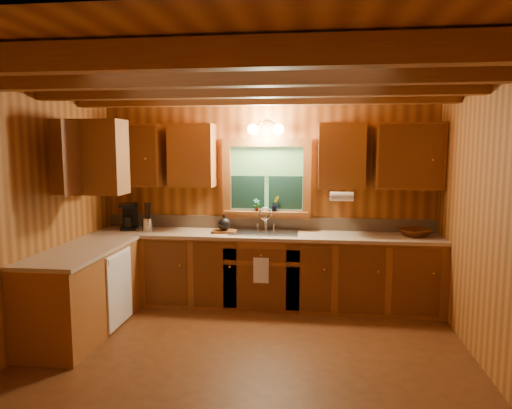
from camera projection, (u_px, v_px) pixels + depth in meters
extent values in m
plane|color=#593115|center=(245.00, 362.00, 4.25)|extent=(4.20, 4.20, 0.00)
plane|color=brown|center=(244.00, 69.00, 3.93)|extent=(4.20, 4.20, 0.00)
plane|color=brown|center=(267.00, 198.00, 5.96)|extent=(4.20, 0.00, 4.20)
plane|color=brown|center=(185.00, 284.00, 2.22)|extent=(4.20, 0.00, 4.20)
plane|color=brown|center=(22.00, 217.00, 4.35)|extent=(0.00, 3.80, 3.80)
plane|color=brown|center=(498.00, 226.00, 3.83)|extent=(0.00, 3.80, 3.80)
cube|color=brown|center=(214.00, 54.00, 2.76)|extent=(4.20, 0.14, 0.18)
cube|color=brown|center=(236.00, 75.00, 3.55)|extent=(4.20, 0.14, 0.18)
cube|color=brown|center=(251.00, 88.00, 4.34)|extent=(4.20, 0.14, 0.18)
cube|color=brown|center=(261.00, 97.00, 5.13)|extent=(4.20, 0.14, 0.18)
cube|color=brown|center=(264.00, 271.00, 5.76)|extent=(4.20, 0.62, 0.86)
cube|color=brown|center=(83.00, 293.00, 4.89)|extent=(0.62, 1.60, 0.86)
cube|color=tan|center=(264.00, 235.00, 5.71)|extent=(4.20, 0.66, 0.04)
cube|color=tan|center=(82.00, 251.00, 4.83)|extent=(0.64, 1.60, 0.04)
cube|color=tan|center=(267.00, 223.00, 5.99)|extent=(4.20, 0.02, 0.16)
cube|color=white|center=(120.00, 288.00, 5.05)|extent=(0.02, 0.60, 0.80)
cube|color=brown|center=(133.00, 155.00, 5.94)|extent=(0.78, 0.34, 0.78)
cube|color=brown|center=(192.00, 155.00, 5.84)|extent=(0.55, 0.34, 0.78)
cube|color=brown|center=(342.00, 156.00, 5.61)|extent=(0.55, 0.34, 0.78)
cube|color=brown|center=(409.00, 156.00, 5.52)|extent=(0.78, 0.34, 0.78)
cube|color=brown|center=(73.00, 157.00, 4.93)|extent=(0.34, 1.10, 0.78)
cube|color=brown|center=(267.00, 143.00, 5.84)|extent=(1.12, 0.08, 0.10)
cube|color=brown|center=(266.00, 214.00, 5.95)|extent=(1.12, 0.08, 0.10)
cube|color=brown|center=(227.00, 178.00, 5.95)|extent=(0.10, 0.08, 0.80)
cube|color=brown|center=(307.00, 179.00, 5.83)|extent=(0.10, 0.08, 0.80)
cube|color=#3C7330|center=(267.00, 178.00, 5.93)|extent=(0.92, 0.01, 0.80)
cube|color=black|center=(248.00, 192.00, 5.95)|extent=(0.42, 0.02, 0.42)
cube|color=black|center=(285.00, 193.00, 5.89)|extent=(0.42, 0.02, 0.42)
cylinder|color=black|center=(267.00, 177.00, 5.90)|extent=(0.92, 0.01, 0.01)
cube|color=brown|center=(266.00, 213.00, 5.90)|extent=(1.06, 0.14, 0.04)
cylinder|color=black|center=(267.00, 124.00, 5.81)|extent=(0.08, 0.03, 0.08)
cylinder|color=black|center=(258.00, 124.00, 5.76)|extent=(0.09, 0.17, 0.08)
cylinder|color=black|center=(274.00, 124.00, 5.74)|extent=(0.09, 0.17, 0.08)
sphere|color=#FFE0A5|center=(253.00, 129.00, 5.72)|extent=(0.13, 0.13, 0.13)
sphere|color=#FFE0A5|center=(279.00, 129.00, 5.68)|extent=(0.13, 0.13, 0.13)
cylinder|color=white|center=(342.00, 196.00, 5.47)|extent=(0.27, 0.11, 0.11)
cube|color=white|center=(261.00, 270.00, 5.43)|extent=(0.18, 0.01, 0.30)
cube|color=silver|center=(264.00, 233.00, 5.71)|extent=(0.82, 0.48, 0.02)
cube|color=#262628|center=(249.00, 238.00, 5.75)|extent=(0.34, 0.40, 0.14)
cube|color=#262628|center=(280.00, 238.00, 5.70)|extent=(0.34, 0.40, 0.14)
cylinder|color=silver|center=(266.00, 222.00, 5.88)|extent=(0.04, 0.04, 0.22)
torus|color=silver|center=(265.00, 214.00, 5.81)|extent=(0.16, 0.02, 0.16)
cube|color=black|center=(128.00, 228.00, 5.96)|extent=(0.19, 0.23, 0.03)
cube|color=black|center=(130.00, 215.00, 6.01)|extent=(0.19, 0.08, 0.32)
cube|color=black|center=(127.00, 205.00, 5.90)|extent=(0.19, 0.21, 0.04)
cylinder|color=black|center=(127.00, 222.00, 5.92)|extent=(0.12, 0.12, 0.14)
cylinder|color=silver|center=(147.00, 224.00, 5.88)|extent=(0.13, 0.13, 0.16)
cylinder|color=black|center=(145.00, 212.00, 5.85)|extent=(0.03, 0.04, 0.23)
cylinder|color=black|center=(147.00, 212.00, 5.86)|extent=(0.01, 0.01, 0.23)
cylinder|color=black|center=(149.00, 212.00, 5.86)|extent=(0.03, 0.04, 0.23)
cylinder|color=black|center=(150.00, 212.00, 5.87)|extent=(0.04, 0.06, 0.23)
cube|color=#5E3214|center=(224.00, 231.00, 5.75)|extent=(0.30, 0.22, 0.03)
sphere|color=black|center=(224.00, 224.00, 5.74)|extent=(0.16, 0.16, 0.16)
cylinder|color=black|center=(224.00, 216.00, 5.73)|extent=(0.02, 0.02, 0.04)
imported|color=#48230C|center=(415.00, 232.00, 5.51)|extent=(0.48, 0.48, 0.09)
imported|color=#5E3214|center=(257.00, 205.00, 5.89)|extent=(0.10, 0.09, 0.16)
imported|color=#5E3214|center=(275.00, 204.00, 5.87)|extent=(0.14, 0.13, 0.20)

